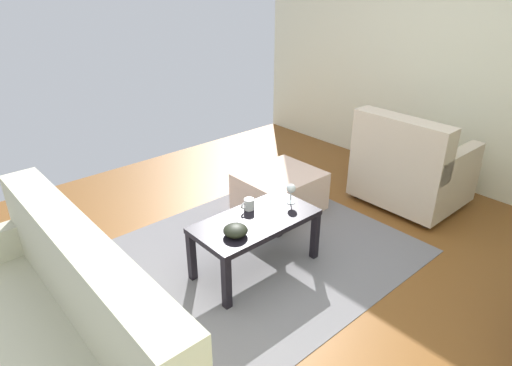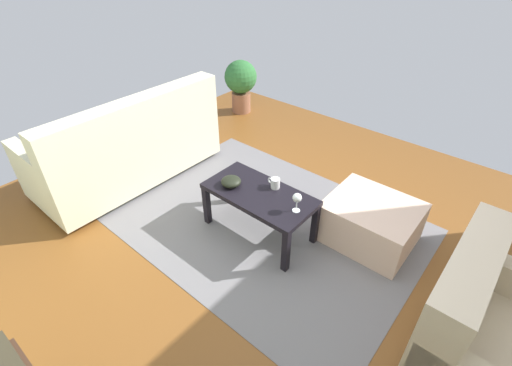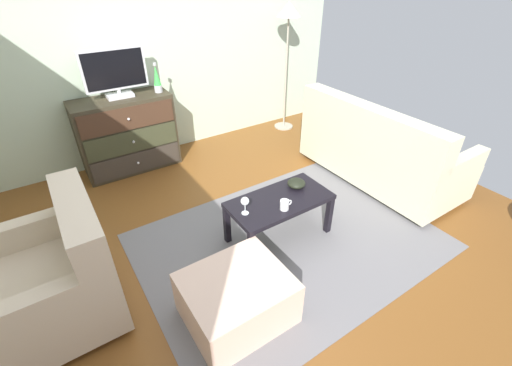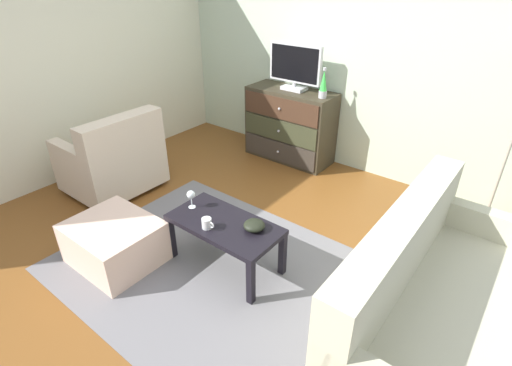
# 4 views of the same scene
# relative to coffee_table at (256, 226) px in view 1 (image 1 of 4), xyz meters

# --- Properties ---
(ground_plane) EXTENTS (5.21, 4.98, 0.05)m
(ground_plane) POSITION_rel_coffee_table_xyz_m (-0.16, 0.08, -0.39)
(ground_plane) COLOR brown
(wall_plain_left) EXTENTS (0.12, 4.98, 2.57)m
(wall_plain_left) POSITION_rel_coffee_table_xyz_m (-2.52, 0.08, 0.92)
(wall_plain_left) COLOR beige
(wall_plain_left) RESTS_ON ground_plane
(area_rug) EXTENTS (2.60, 1.90, 0.01)m
(area_rug) POSITION_rel_coffee_table_xyz_m (0.04, -0.12, -0.36)
(area_rug) COLOR slate
(area_rug) RESTS_ON ground_plane
(coffee_table) EXTENTS (0.91, 0.46, 0.42)m
(coffee_table) POSITION_rel_coffee_table_xyz_m (0.00, 0.00, 0.00)
(coffee_table) COLOR black
(coffee_table) RESTS_ON ground_plane
(wine_glass) EXTENTS (0.07, 0.07, 0.16)m
(wine_glass) POSITION_rel_coffee_table_xyz_m (-0.36, -0.00, 0.18)
(wine_glass) COLOR silver
(wine_glass) RESTS_ON coffee_table
(mug) EXTENTS (0.11, 0.08, 0.08)m
(mug) POSITION_rel_coffee_table_xyz_m (-0.05, -0.13, 0.10)
(mug) COLOR silver
(mug) RESTS_ON coffee_table
(bowl_decorative) EXTENTS (0.16, 0.16, 0.07)m
(bowl_decorative) POSITION_rel_coffee_table_xyz_m (0.24, 0.07, 0.10)
(bowl_decorative) COLOR black
(bowl_decorative) RESTS_ON coffee_table
(couch_large) EXTENTS (0.85, 1.81, 0.93)m
(couch_large) POSITION_rel_coffee_table_xyz_m (1.53, 0.21, -0.01)
(couch_large) COLOR #332319
(couch_large) RESTS_ON ground_plane
(armchair) EXTENTS (0.80, 0.89, 0.89)m
(armchair) POSITION_rel_coffee_table_xyz_m (-1.75, 0.18, -0.01)
(armchair) COLOR #332319
(armchair) RESTS_ON ground_plane
(ottoman) EXTENTS (0.70, 0.60, 0.37)m
(ottoman) POSITION_rel_coffee_table_xyz_m (-0.75, -0.52, -0.18)
(ottoman) COLOR beige
(ottoman) RESTS_ON ground_plane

